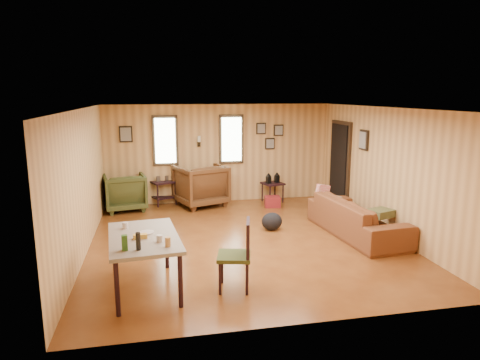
{
  "coord_description": "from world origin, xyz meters",
  "views": [
    {
      "loc": [
        -1.56,
        -7.33,
        2.65
      ],
      "look_at": [
        0.0,
        0.4,
        1.05
      ],
      "focal_mm": 32.0,
      "sensor_mm": 36.0,
      "label": 1
    }
  ],
  "objects_px": {
    "recliner_green": "(125,190)",
    "dining_table": "(144,241)",
    "recliner_brown": "(201,183)",
    "side_table": "(273,182)",
    "end_table": "(163,188)",
    "sofa": "(357,212)"
  },
  "relations": [
    {
      "from": "recliner_green",
      "to": "dining_table",
      "type": "height_order",
      "value": "dining_table"
    },
    {
      "from": "side_table",
      "to": "dining_table",
      "type": "xyz_separation_m",
      "value": [
        -3.03,
        -4.35,
        0.19
      ]
    },
    {
      "from": "dining_table",
      "to": "side_table",
      "type": "bearing_deg",
      "value": 49.52
    },
    {
      "from": "recliner_green",
      "to": "dining_table",
      "type": "relative_size",
      "value": 0.59
    },
    {
      "from": "sofa",
      "to": "dining_table",
      "type": "height_order",
      "value": "dining_table"
    },
    {
      "from": "recliner_brown",
      "to": "dining_table",
      "type": "distance_m",
      "value": 4.54
    },
    {
      "from": "recliner_green",
      "to": "recliner_brown",
      "type": "bearing_deg",
      "value": 172.08
    },
    {
      "from": "side_table",
      "to": "dining_table",
      "type": "bearing_deg",
      "value": -124.84
    },
    {
      "from": "recliner_green",
      "to": "end_table",
      "type": "xyz_separation_m",
      "value": [
        0.88,
        0.36,
        -0.07
      ]
    },
    {
      "from": "recliner_green",
      "to": "dining_table",
      "type": "bearing_deg",
      "value": 87.03
    },
    {
      "from": "recliner_brown",
      "to": "recliner_green",
      "type": "relative_size",
      "value": 1.18
    },
    {
      "from": "sofa",
      "to": "recliner_green",
      "type": "distance_m",
      "value": 5.19
    },
    {
      "from": "sofa",
      "to": "recliner_brown",
      "type": "xyz_separation_m",
      "value": [
        -2.66,
        2.78,
        0.09
      ]
    },
    {
      "from": "side_table",
      "to": "recliner_brown",
      "type": "bearing_deg",
      "value": 179.53
    },
    {
      "from": "sofa",
      "to": "recliner_green",
      "type": "relative_size",
      "value": 2.53
    },
    {
      "from": "recliner_green",
      "to": "end_table",
      "type": "bearing_deg",
      "value": -167.5
    },
    {
      "from": "recliner_brown",
      "to": "dining_table",
      "type": "height_order",
      "value": "recliner_brown"
    },
    {
      "from": "recliner_green",
      "to": "dining_table",
      "type": "xyz_separation_m",
      "value": [
        0.52,
        -4.3,
        0.24
      ]
    },
    {
      "from": "sofa",
      "to": "end_table",
      "type": "relative_size",
      "value": 3.32
    },
    {
      "from": "sofa",
      "to": "dining_table",
      "type": "bearing_deg",
      "value": 106.8
    },
    {
      "from": "end_table",
      "to": "dining_table",
      "type": "height_order",
      "value": "dining_table"
    },
    {
      "from": "recliner_brown",
      "to": "side_table",
      "type": "height_order",
      "value": "recliner_brown"
    }
  ]
}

